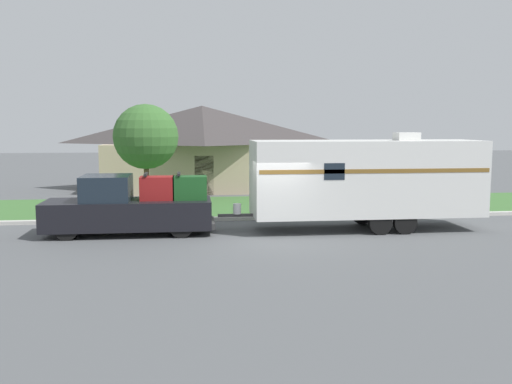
{
  "coord_description": "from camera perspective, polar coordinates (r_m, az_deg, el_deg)",
  "views": [
    {
      "loc": [
        -2.69,
        -18.31,
        3.74
      ],
      "look_at": [
        -0.4,
        1.31,
        1.4
      ],
      "focal_mm": 40.0,
      "sensor_mm": 36.0,
      "label": 1
    }
  ],
  "objects": [
    {
      "name": "ground_plane",
      "position": [
        18.88,
        1.68,
        -4.67
      ],
      "size": [
        120.0,
        120.0,
        0.0
      ],
      "primitive_type": "plane",
      "color": "#515456"
    },
    {
      "name": "curb_strip",
      "position": [
        22.52,
        0.3,
        -2.62
      ],
      "size": [
        80.0,
        0.3,
        0.14
      ],
      "color": "beige",
      "rests_on": "ground_plane"
    },
    {
      "name": "lawn_strip",
      "position": [
        26.12,
        -0.67,
        -1.44
      ],
      "size": [
        80.0,
        7.0,
        0.03
      ],
      "color": "#3D6B33",
      "rests_on": "ground_plane"
    },
    {
      "name": "house_across_street",
      "position": [
        33.85,
        -5.39,
        4.65
      ],
      "size": [
        11.73,
        7.91,
        4.84
      ],
      "color": "tan",
      "rests_on": "ground_plane"
    },
    {
      "name": "pickup_truck",
      "position": [
        19.92,
        -12.52,
        -1.54
      ],
      "size": [
        5.72,
        1.94,
        2.1
      ],
      "color": "black",
      "rests_on": "ground_plane"
    },
    {
      "name": "travel_trailer",
      "position": [
        20.67,
        10.95,
        1.38
      ],
      "size": [
        9.34,
        2.41,
        3.46
      ],
      "color": "black",
      "rests_on": "ground_plane"
    },
    {
      "name": "mailbox",
      "position": [
        23.29,
        2.31,
        0.19
      ],
      "size": [
        0.48,
        0.2,
        1.41
      ],
      "color": "brown",
      "rests_on": "ground_plane"
    },
    {
      "name": "tree_in_yard",
      "position": [
        26.1,
        -10.97,
        5.43
      ],
      "size": [
        2.91,
        2.91,
        4.66
      ],
      "color": "brown",
      "rests_on": "ground_plane"
    }
  ]
}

